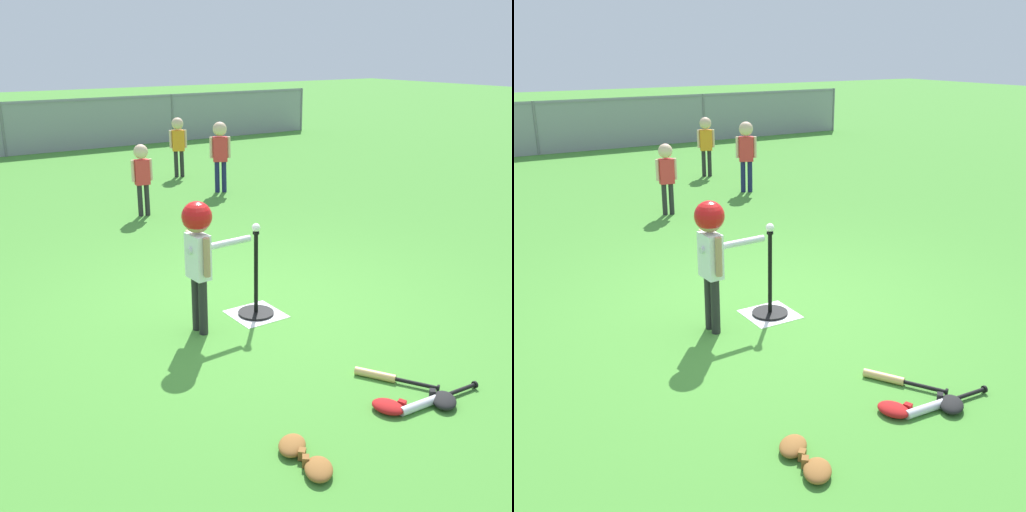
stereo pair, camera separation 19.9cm
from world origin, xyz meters
The scene contains 15 objects.
ground_plane centered at (0.00, 0.00, 0.00)m, with size 60.00×60.00×0.00m, color #478C33.
home_plate centered at (-0.03, -0.12, 0.00)m, with size 0.44×0.44×0.01m, color white.
batting_tee centered at (-0.03, -0.12, 0.13)m, with size 0.32×0.32×0.77m.
baseball_on_tee centered at (-0.03, -0.12, 0.81)m, with size 0.07×0.07×0.07m, color white.
batter_child centered at (-0.60, -0.15, 0.80)m, with size 0.63×0.32×1.12m.
fielder_near_right centered at (2.15, 4.23, 0.73)m, with size 0.31×0.22×1.13m.
fielder_near_left centered at (2.15, 5.72, 0.68)m, with size 0.30×0.21×1.06m.
fielder_deep_center centered at (0.51, 3.55, 0.64)m, with size 0.29×0.20×1.00m.
spare_bat_silver centered at (0.12, -1.98, 0.03)m, with size 0.69×0.10×0.06m.
spare_bat_wood centered at (0.11, -1.57, 0.03)m, with size 0.36×0.54×0.06m.
glove_by_plate centered at (-0.93, -2.11, 0.04)m, with size 0.26×0.27×0.07m.
glove_near_bats centered at (-0.15, -1.88, 0.04)m, with size 0.23×0.26×0.07m.
glove_tossed_aside centered at (0.21, -2.02, 0.04)m, with size 0.27×0.27×0.07m.
glove_outfield_drop centered at (-0.92, -1.86, 0.04)m, with size 0.27×0.27×0.07m.
outfield_fence centered at (0.00, 9.73, 0.62)m, with size 16.06×0.06×1.15m.
Camera 2 is at (-2.62, -4.40, 2.27)m, focal length 43.07 mm.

